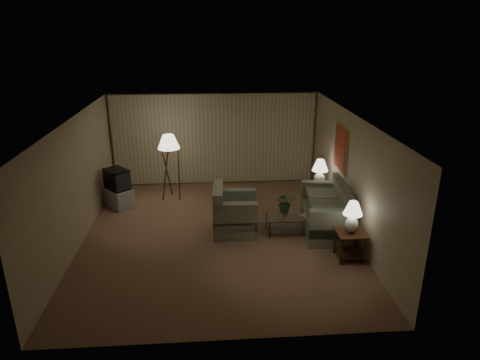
% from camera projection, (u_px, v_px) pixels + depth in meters
% --- Properties ---
extents(ground, '(7.00, 7.00, 0.00)m').
position_uv_depth(ground, '(218.00, 234.00, 9.80)').
color(ground, '#9B6B55').
rests_on(ground, ground).
extents(room_shell, '(6.04, 7.02, 2.72)m').
position_uv_depth(room_shell, '(216.00, 143.00, 10.61)').
color(room_shell, beige).
rests_on(room_shell, ground).
extents(sofa, '(2.14, 1.40, 0.86)m').
position_uv_depth(sofa, '(325.00, 212.00, 9.90)').
color(sofa, gray).
rests_on(sofa, ground).
extents(armchair, '(1.12, 1.08, 0.87)m').
position_uv_depth(armchair, '(235.00, 214.00, 9.79)').
color(armchair, gray).
rests_on(armchair, ground).
extents(side_table_near, '(0.57, 0.57, 0.60)m').
position_uv_depth(side_table_near, '(350.00, 240.00, 8.66)').
color(side_table_near, '#331B0D').
rests_on(side_table_near, ground).
extents(side_table_far, '(0.45, 0.38, 0.60)m').
position_uv_depth(side_table_far, '(318.00, 193.00, 11.10)').
color(side_table_far, '#331B0D').
rests_on(side_table_far, ground).
extents(table_lamp_near, '(0.38, 0.38, 0.66)m').
position_uv_depth(table_lamp_near, '(353.00, 214.00, 8.46)').
color(table_lamp_near, silver).
rests_on(table_lamp_near, side_table_near).
extents(table_lamp_far, '(0.41, 0.41, 0.71)m').
position_uv_depth(table_lamp_far, '(320.00, 171.00, 10.88)').
color(table_lamp_far, silver).
rests_on(table_lamp_far, side_table_far).
extents(coffee_table, '(1.20, 0.65, 0.41)m').
position_uv_depth(coffee_table, '(291.00, 221.00, 9.81)').
color(coffee_table, silver).
rests_on(coffee_table, ground).
extents(tv_cabinet, '(1.28, 1.27, 0.50)m').
position_uv_depth(tv_cabinet, '(119.00, 198.00, 11.20)').
color(tv_cabinet, '#AEAFB1').
rests_on(tv_cabinet, ground).
extents(crt_tv, '(1.06, 1.06, 0.53)m').
position_uv_depth(crt_tv, '(117.00, 179.00, 11.02)').
color(crt_tv, black).
rests_on(crt_tv, tv_cabinet).
extents(floor_lamp, '(0.58, 0.58, 1.80)m').
position_uv_depth(floor_lamp, '(170.00, 166.00, 11.48)').
color(floor_lamp, '#331B0D').
rests_on(floor_lamp, ground).
extents(ottoman, '(0.81, 0.81, 0.43)m').
position_uv_depth(ottoman, '(228.00, 198.00, 11.29)').
color(ottoman, '#B35E3C').
rests_on(ottoman, ground).
extents(vase, '(0.16, 0.16, 0.14)m').
position_uv_depth(vase, '(285.00, 213.00, 9.72)').
color(vase, white).
rests_on(vase, coffee_table).
extents(flowers, '(0.44, 0.38, 0.48)m').
position_uv_depth(flowers, '(285.00, 201.00, 9.62)').
color(flowers, '#2F652D').
rests_on(flowers, vase).
extents(book, '(0.27, 0.29, 0.02)m').
position_uv_depth(book, '(303.00, 217.00, 9.68)').
color(book, olive).
rests_on(book, coffee_table).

